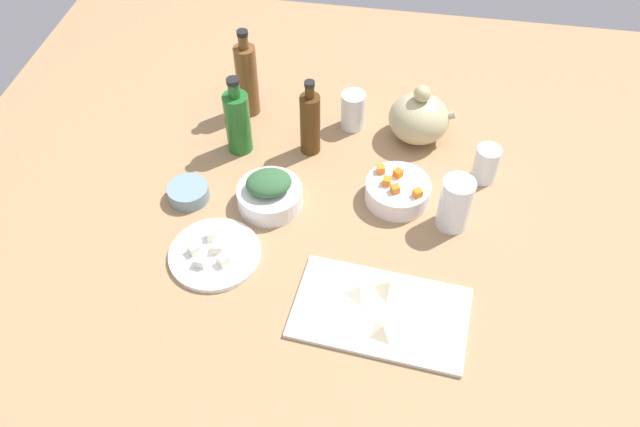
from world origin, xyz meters
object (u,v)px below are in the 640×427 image
at_px(teapot, 419,118).
at_px(drinking_glass_0, 486,164).
at_px(drinking_glass_2, 353,110).
at_px(bottle_1, 247,79).
at_px(bowl_small_side, 188,192).
at_px(bottle_0, 310,123).
at_px(cutting_board, 380,313).
at_px(bottle_2, 238,121).
at_px(bowl_carrots, 398,191).
at_px(drinking_glass_1, 455,204).
at_px(plate_tofu, 215,254).
at_px(bowl_greens, 270,197).

relative_size(teapot, drinking_glass_0, 1.79).
distance_m(drinking_glass_0, drinking_glass_2, 0.37).
relative_size(bottle_1, drinking_glass_0, 2.62).
distance_m(bowl_small_side, bottle_0, 0.34).
height_order(cutting_board, bottle_0, bottle_0).
xyz_separation_m(bottle_0, bottle_2, (-0.18, -0.02, -0.00)).
xyz_separation_m(bowl_carrots, teapot, (0.03, 0.23, 0.04)).
relative_size(drinking_glass_1, drinking_glass_2, 1.30).
distance_m(bowl_small_side, drinking_glass_0, 0.71).
distance_m(plate_tofu, bowl_small_side, 0.19).
bearing_deg(bottle_2, bottle_1, 94.50).
xyz_separation_m(teapot, drinking_glass_2, (-0.17, 0.02, -0.01)).
relative_size(plate_tofu, drinking_glass_1, 1.52).
xyz_separation_m(plate_tofu, drinking_glass_2, (0.24, 0.48, 0.04)).
height_order(teapot, bottle_1, bottle_1).
height_order(bottle_0, bottle_2, bottle_2).
xyz_separation_m(bottle_1, drinking_glass_2, (0.28, -0.02, -0.05)).
distance_m(bowl_greens, bowl_carrots, 0.30).
distance_m(bottle_0, drinking_glass_0, 0.43).
distance_m(plate_tofu, bottle_0, 0.41).
bearing_deg(plate_tofu, bowl_carrots, 32.02).
height_order(plate_tofu, drinking_glass_0, drinking_glass_0).
height_order(bowl_greens, bottle_0, bottle_0).
height_order(bowl_greens, drinking_glass_2, drinking_glass_2).
height_order(bowl_greens, drinking_glass_1, drinking_glass_1).
xyz_separation_m(bottle_0, bottle_1, (-0.19, 0.13, 0.02)).
bearing_deg(drinking_glass_1, plate_tofu, -160.36).
bearing_deg(bowl_carrots, drinking_glass_0, 27.58).
xyz_separation_m(bowl_carrots, bowl_small_side, (-0.48, -0.08, -0.01)).
bearing_deg(teapot, bowl_small_side, -149.29).
distance_m(bottle_1, drinking_glass_0, 0.64).
relative_size(bottle_0, bottle_1, 0.86).
bearing_deg(bowl_greens, teapot, 42.40).
distance_m(cutting_board, drinking_glass_0, 0.48).
relative_size(bowl_small_side, drinking_glass_2, 0.95).
bearing_deg(cutting_board, bottle_2, 132.50).
bearing_deg(bowl_greens, bowl_carrots, 12.52).
height_order(bowl_carrots, teapot, teapot).
bearing_deg(bottle_0, bowl_small_side, -139.98).
xyz_separation_m(bowl_small_side, bottle_2, (0.08, 0.19, 0.07)).
bearing_deg(cutting_board, bowl_carrots, 89.15).
distance_m(plate_tofu, bottle_2, 0.36).
distance_m(bowl_carrots, bottle_0, 0.28).
xyz_separation_m(bowl_small_side, drinking_glass_2, (0.35, 0.32, 0.03)).
height_order(plate_tofu, bowl_small_side, bowl_small_side).
bearing_deg(bowl_carrots, teapot, 82.26).
bearing_deg(bowl_carrots, plate_tofu, -147.98).
distance_m(cutting_board, bottle_2, 0.60).
bearing_deg(bottle_2, bowl_carrots, -15.52).
relative_size(teapot, drinking_glass_2, 1.66).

